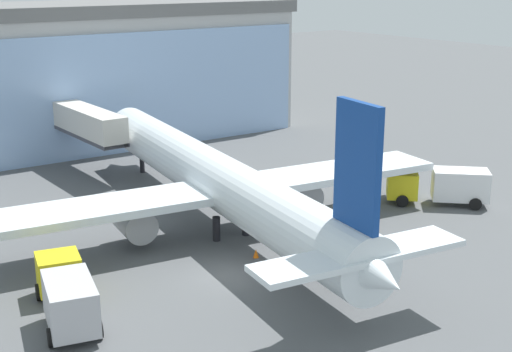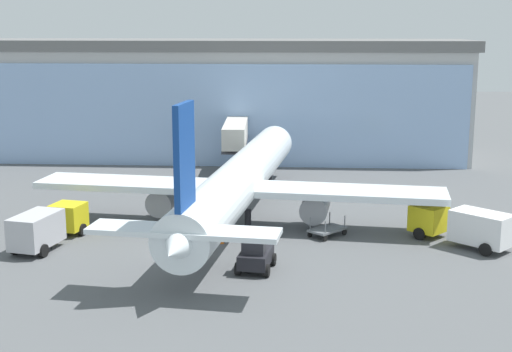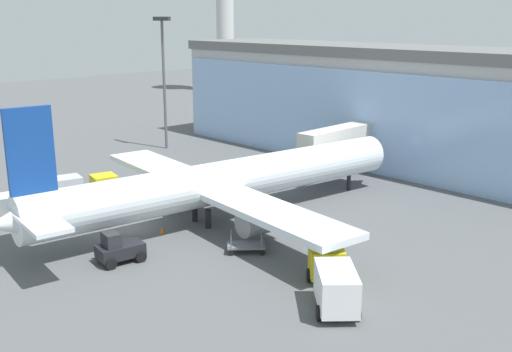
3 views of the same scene
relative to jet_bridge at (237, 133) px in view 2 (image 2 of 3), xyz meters
The scene contains 10 objects.
ground 26.94m from the jet_bridge, 95.68° to the right, with size 240.00×240.00×0.00m, color #545659.
terminal_building 10.31m from the jet_bridge, 105.33° to the left, with size 58.26×15.62×13.63m.
jet_bridge is the anchor object (origin of this frame).
airplane 19.69m from the jet_bridge, 86.53° to the right, with size 31.92×38.85×11.11m.
catering_truck 28.84m from the jet_bridge, 114.88° to the right, with size 3.96×7.62×2.65m.
fuel_truck 30.73m from the jet_bridge, 55.64° to the right, with size 6.75×6.68×2.65m.
baggage_cart 24.87m from the jet_bridge, 71.39° to the right, with size 3.10×3.13×1.50m.
pushback_tug 31.23m from the jet_bridge, 84.99° to the right, with size 2.66×3.47×2.30m.
safety_cone_nose 25.58m from the jet_bridge, 89.60° to the right, with size 0.36×0.36×0.55m, color orange.
safety_cone_wingtip 27.91m from the jet_bridge, 53.80° to the right, with size 0.36×0.36×0.55m, color orange.
Camera 2 is at (6.35, -47.52, 15.33)m, focal length 50.00 mm.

